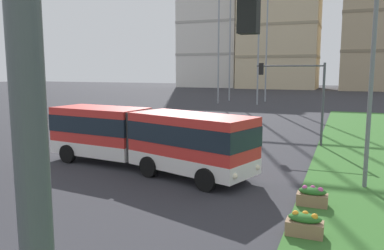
{
  "coord_description": "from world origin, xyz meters",
  "views": [
    {
      "loc": [
        7.87,
        -4.34,
        5.04
      ],
      "look_at": [
        0.52,
        14.01,
        2.2
      ],
      "focal_mm": 35.89,
      "sensor_mm": 36.0,
      "label": 1
    }
  ],
  "objects": [
    {
      "name": "traffic_light_near_right",
      "position": [
        6.52,
        -1.53,
        4.39
      ],
      "size": [
        0.28,
        4.56,
        6.36
      ],
      "color": "#474C51",
      "rests_on": "ground"
    },
    {
      "name": "apartment_tower_westcentre",
      "position": [
        -9.79,
        104.14,
        20.51
      ],
      "size": [
        20.97,
        15.35,
        40.98
      ],
      "color": "beige",
      "rests_on": "ground"
    },
    {
      "name": "streetlight_median",
      "position": [
        8.82,
        13.18,
        5.48
      ],
      "size": [
        0.7,
        0.28,
        10.07
      ],
      "color": "slate",
      "rests_on": "ground"
    },
    {
      "name": "articulated_bus",
      "position": [
        -1.47,
        12.63,
        1.65
      ],
      "size": [
        11.96,
        4.97,
        3.0
      ],
      "color": "red",
      "rests_on": "ground"
    },
    {
      "name": "car_maroon_sedan",
      "position": [
        -6.04,
        19.95,
        0.75
      ],
      "size": [
        4.58,
        2.42,
        1.58
      ],
      "color": "maroon",
      "rests_on": "ground"
    },
    {
      "name": "flower_planter_2",
      "position": [
        6.92,
        7.17,
        0.43
      ],
      "size": [
        1.1,
        0.56,
        0.74
      ],
      "color": "#937051",
      "rests_on": "grass_median"
    },
    {
      "name": "apartment_tower_west",
      "position": [
        -30.0,
        107.69,
        22.83
      ],
      "size": [
        17.75,
        17.0,
        45.62
      ],
      "color": "silver",
      "rests_on": "ground"
    },
    {
      "name": "flower_planter_3",
      "position": [
        6.92,
        9.95,
        0.43
      ],
      "size": [
        1.1,
        0.56,
        0.74
      ],
      "color": "#937051",
      "rests_on": "grass_median"
    },
    {
      "name": "traffic_light_far_right",
      "position": [
        4.97,
        22.0,
        3.87
      ],
      "size": [
        4.49,
        0.28,
        5.51
      ],
      "color": "#474C51",
      "rests_on": "ground"
    }
  ]
}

